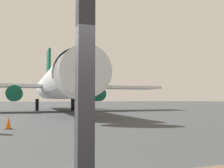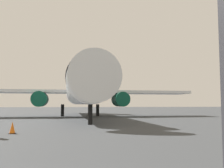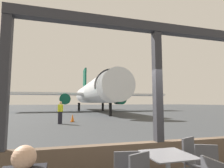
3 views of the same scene
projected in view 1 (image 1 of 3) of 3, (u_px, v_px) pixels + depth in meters
The scene contains 4 objects.
ground_plane at pixel (29, 109), 40.55m from camera, with size 220.00×220.00×0.00m, color #383A3D.
window_frame at pixel (85, 124), 2.93m from camera, with size 7.40×0.24×3.77m.
airplane at pixel (58, 84), 31.96m from camera, with size 29.81×32.11×10.52m.
traffic_cone at pixel (8, 123), 13.48m from camera, with size 0.36×0.36×0.65m.
Camera 1 is at (-0.67, -2.90, 1.63)m, focal length 39.98 mm.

